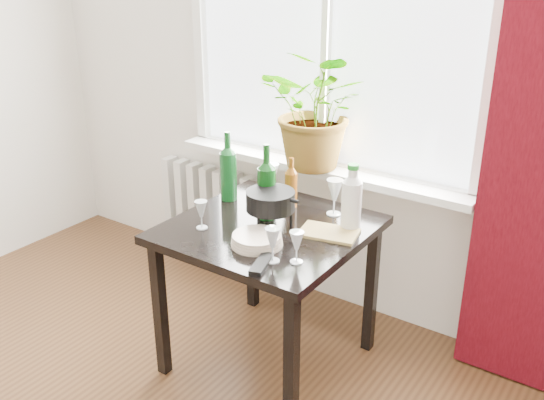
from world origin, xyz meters
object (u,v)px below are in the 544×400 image
Objects in this scene: table at (269,244)px; wineglass_front_right at (273,245)px; fondue_pot at (270,209)px; wine_bottle_right at (267,181)px; wineglass_far_right at (297,247)px; bottle_amber at (291,182)px; plate_stack at (257,240)px; cleaning_bottle at (352,196)px; wineglass_back_center at (334,197)px; potted_plant at (319,110)px; radiator at (215,210)px; wineglass_front_left at (201,215)px; wineglass_back_left at (271,181)px; cutting_board at (329,233)px; tv_remote at (262,264)px; wine_bottle_left at (228,165)px.

table is 5.59× the size of wineglass_front_right.
fondue_pot is at bearing -9.95° from table.
wineglass_far_right is (0.35, -0.29, -0.11)m from wine_bottle_right.
plate_stack is (0.11, -0.43, -0.10)m from bottle_amber.
cleaning_bottle reaches higher than wineglass_back_center.
table is 0.29m from wine_bottle_right.
wineglass_far_right is (0.36, -0.77, -0.34)m from potted_plant.
bottle_amber is at bearing 115.52° from wineglass_front_right.
wineglass_front_left reaches higher than radiator.
wineglass_front_left is 0.53× the size of fondue_pot.
cleaning_bottle reaches higher than bottle_amber.
wine_bottle_right is 2.70× the size of wineglass_front_left.
wineglass_back_center is at bearing 76.34° from plate_stack.
bottle_amber reaches higher than wineglass_back_left.
wineglass_far_right is 0.55× the size of fondue_pot.
potted_plant is 0.71m from cutting_board.
cleaning_bottle is at bearing 64.54° from cutting_board.
fondue_pot is (-0.06, 0.19, 0.06)m from plate_stack.
wineglass_back_center is at bearing 74.06° from tv_remote.
wineglass_front_right is (1.06, -0.90, 0.44)m from radiator.
cleaning_bottle reaches higher than table.
cleaning_bottle is (0.39, -0.37, -0.26)m from potted_plant.
wineglass_back_center reaches higher than tv_remote.
tv_remote is at bearing -101.00° from cutting_board.
wineglass_back_left reaches higher than tv_remote.
cutting_board is (0.33, 0.01, -0.18)m from wine_bottle_right.
bottle_amber reaches higher than fondue_pot.
plate_stack is at bearing 170.84° from wineglass_far_right.
tv_remote is (0.01, -0.60, -0.08)m from wineglass_back_center.
table is at bearing -82.59° from potted_plant.
wineglass_back_center is at bearing 8.63° from bottle_amber.
table is at bearing 127.51° from wineglass_front_right.
plate_stack is at bearing 1.33° from wineglass_front_left.
wine_bottle_left is 0.23m from wineglass_back_left.
wine_bottle_right is 1.45× the size of cutting_board.
wineglass_front_right reaches higher than tv_remote.
potted_plant reaches higher than wine_bottle_right.
wineglass_back_left reaches higher than wineglass_front_right.
wineglass_back_left is at bearing 133.19° from wineglass_far_right.
wineglass_front_left is at bearing -102.10° from potted_plant.
plate_stack is at bearing -62.07° from wineglass_back_left.
radiator is 1.46m from wineglass_front_right.
radiator is 5.26× the size of wineglass_front_right.
plate_stack is at bearing -41.64° from radiator.
wine_bottle_left is at bearing 164.43° from wine_bottle_right.
potted_plant reaches higher than table.
cleaning_bottle is at bearing -9.46° from bottle_amber.
wine_bottle_left is at bearing -162.57° from bottle_amber.
table is at bearing -49.21° from wine_bottle_right.
radiator is 4.24× the size of wineglass_back_left.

